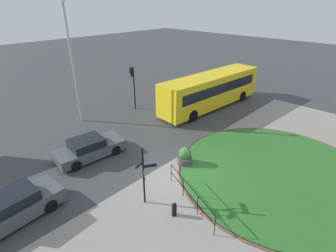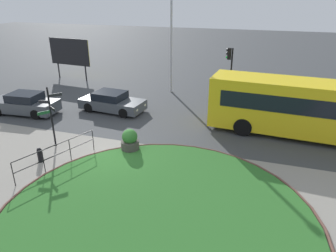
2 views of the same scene
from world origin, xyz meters
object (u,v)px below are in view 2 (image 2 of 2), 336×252
object	(u,v)px
bollard_foreground	(40,155)
bus_yellow	(316,109)
signpost_directional	(51,113)
billboard_left	(70,52)
planter_near_signpost	(130,141)
car_far_lane	(112,102)
car_near_lane	(24,104)
traffic_light_near	(230,63)
lamppost_tall	(171,29)

from	to	relation	value
bollard_foreground	bus_yellow	distance (m)	14.16
signpost_directional	bus_yellow	size ratio (longest dim) A/B	0.28
billboard_left	planter_near_signpost	bearing A→B (deg)	-40.96
planter_near_signpost	bollard_foreground	bearing A→B (deg)	-146.02
bus_yellow	car_far_lane	distance (m)	12.41
car_near_lane	traffic_light_near	world-z (taller)	traffic_light_near
bollard_foreground	billboard_left	distance (m)	15.68
traffic_light_near	lamppost_tall	bearing A→B (deg)	-21.49
bollard_foreground	bus_yellow	xyz separation A→B (m)	(12.34, 6.83, 1.28)
car_near_lane	billboard_left	distance (m)	9.00
car_near_lane	planter_near_signpost	world-z (taller)	car_near_lane
traffic_light_near	billboard_left	size ratio (longest dim) A/B	0.93
car_far_lane	lamppost_tall	distance (m)	7.33
bus_yellow	car_near_lane	xyz separation A→B (m)	(-17.60, -1.70, -1.01)
car_near_lane	billboard_left	xyz separation A→B (m)	(-2.09, 8.57, 1.79)
bus_yellow	planter_near_signpost	bearing A→B (deg)	-149.35
bus_yellow	billboard_left	xyz separation A→B (m)	(-19.69, 6.87, 0.78)
signpost_directional	lamppost_tall	size ratio (longest dim) A/B	0.35
bus_yellow	lamppost_tall	distance (m)	11.99
bollard_foreground	lamppost_tall	distance (m)	13.74
car_far_lane	billboard_left	distance (m)	9.89
traffic_light_near	billboard_left	world-z (taller)	traffic_light_near
signpost_directional	lamppost_tall	distance (m)	11.88
bus_yellow	planter_near_signpost	world-z (taller)	bus_yellow
car_far_lane	planter_near_signpost	world-z (taller)	car_far_lane
bollard_foreground	billboard_left	bearing A→B (deg)	118.22
lamppost_tall	bollard_foreground	bearing A→B (deg)	-100.76
lamppost_tall	planter_near_signpost	world-z (taller)	lamppost_tall
car_near_lane	signpost_directional	bearing A→B (deg)	139.62
lamppost_tall	car_near_lane	bearing A→B (deg)	-135.19
bollard_foreground	car_near_lane	world-z (taller)	car_near_lane
bus_yellow	car_far_lane	xyz separation A→B (m)	(-12.36, 0.48, -1.04)
lamppost_tall	planter_near_signpost	distance (m)	11.31
lamppost_tall	traffic_light_near	bearing A→B (deg)	-15.20
car_near_lane	bollard_foreground	bearing A→B (deg)	130.99
bollard_foreground	planter_near_signpost	xyz separation A→B (m)	(3.52, 2.37, 0.14)
billboard_left	planter_near_signpost	world-z (taller)	billboard_left
car_far_lane	planter_near_signpost	bearing A→B (deg)	-49.30
bollard_foreground	car_far_lane	bearing A→B (deg)	90.12
car_near_lane	lamppost_tall	xyz separation A→B (m)	(7.69, 7.64, 4.22)
bus_yellow	billboard_left	distance (m)	20.87
traffic_light_near	planter_near_signpost	world-z (taller)	traffic_light_near
car_near_lane	lamppost_tall	world-z (taller)	lamppost_tall
signpost_directional	planter_near_signpost	bearing A→B (deg)	10.98
bollard_foreground	traffic_light_near	size ratio (longest dim) A/B	0.19
signpost_directional	bus_yellow	bearing A→B (deg)	22.28
bollard_foreground	planter_near_signpost	size ratio (longest dim) A/B	0.64
car_near_lane	car_far_lane	world-z (taller)	car_near_lane
traffic_light_near	planter_near_signpost	distance (m)	10.06
traffic_light_near	lamppost_tall	xyz separation A→B (m)	(-4.65, 1.26, 2.03)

